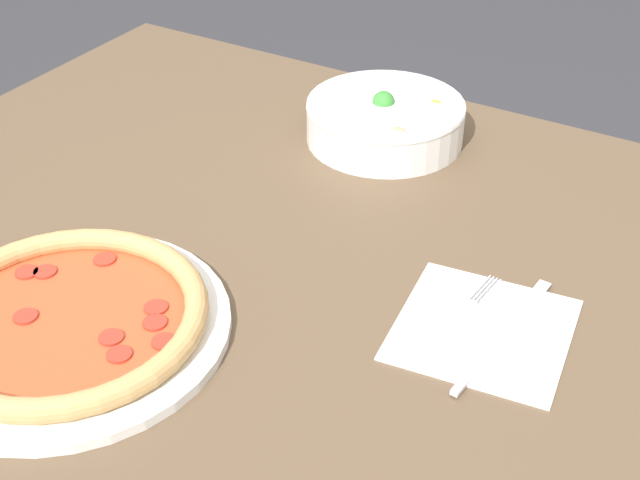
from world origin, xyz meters
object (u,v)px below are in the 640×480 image
at_px(knife, 499,339).
at_px(fork, 459,319).
at_px(pizza, 66,320).
at_px(bowl, 386,118).

bearing_deg(knife, fork, 86.10).
relative_size(pizza, fork, 2.02).
height_order(bowl, fork, bowl).
height_order(pizza, bowl, bowl).
bearing_deg(fork, pizza, 127.66).
xyz_separation_m(bowl, fork, (0.26, -0.33, -0.03)).
bearing_deg(bowl, knife, -47.67).
xyz_separation_m(fork, knife, (0.05, -0.01, -0.00)).
distance_m(bowl, fork, 0.42).
relative_size(fork, knife, 0.78).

